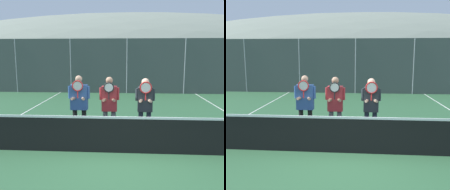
# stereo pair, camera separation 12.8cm
# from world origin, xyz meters

# --- Properties ---
(ground_plane) EXTENTS (120.00, 120.00, 0.00)m
(ground_plane) POSITION_xyz_m (0.00, 0.00, 0.00)
(ground_plane) COLOR #2D5B38
(hill_distant) EXTENTS (121.42, 67.46, 23.61)m
(hill_distant) POSITION_xyz_m (0.00, 60.51, 0.00)
(hill_distant) COLOR gray
(hill_distant) RESTS_ON ground_plane
(clubhouse_building) EXTENTS (15.37, 5.50, 3.23)m
(clubhouse_building) POSITION_xyz_m (-1.24, 17.83, 1.63)
(clubhouse_building) COLOR tan
(clubhouse_building) RESTS_ON ground_plane
(fence_back) EXTENTS (21.07, 0.06, 3.35)m
(fence_back) POSITION_xyz_m (0.00, 9.56, 1.67)
(fence_back) COLOR gray
(fence_back) RESTS_ON ground_plane
(tennis_net) EXTENTS (11.33, 0.09, 1.03)m
(tennis_net) POSITION_xyz_m (0.00, 0.00, 0.48)
(tennis_net) COLOR gray
(tennis_net) RESTS_ON ground_plane
(court_line_left_sideline) EXTENTS (0.05, 16.00, 0.01)m
(court_line_left_sideline) POSITION_xyz_m (-4.21, 3.00, 0.00)
(court_line_left_sideline) COLOR white
(court_line_left_sideline) RESTS_ON ground_plane
(player_leftmost) EXTENTS (0.61, 0.34, 1.84)m
(player_leftmost) POSITION_xyz_m (-1.28, 0.90, 1.08)
(player_leftmost) COLOR black
(player_leftmost) RESTS_ON ground_plane
(player_center_left) EXTENTS (0.55, 0.34, 1.81)m
(player_center_left) POSITION_xyz_m (-0.42, 0.85, 1.05)
(player_center_left) COLOR #56565B
(player_center_left) RESTS_ON ground_plane
(player_center_right) EXTENTS (0.54, 0.34, 1.77)m
(player_center_right) POSITION_xyz_m (0.56, 0.92, 1.05)
(player_center_right) COLOR #232838
(player_center_right) RESTS_ON ground_plane
(car_far_left) EXTENTS (4.07, 2.00, 1.67)m
(car_far_left) POSITION_xyz_m (-7.05, 13.09, 0.86)
(car_far_left) COLOR #B2B7BC
(car_far_left) RESTS_ON ground_plane
(car_left_of_center) EXTENTS (4.20, 2.03, 1.85)m
(car_left_of_center) POSITION_xyz_m (-2.35, 12.75, 0.94)
(car_left_of_center) COLOR navy
(car_left_of_center) RESTS_ON ground_plane
(car_center) EXTENTS (4.27, 2.02, 1.70)m
(car_center) POSITION_xyz_m (2.44, 12.83, 0.88)
(car_center) COLOR #B2B7BC
(car_center) RESTS_ON ground_plane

